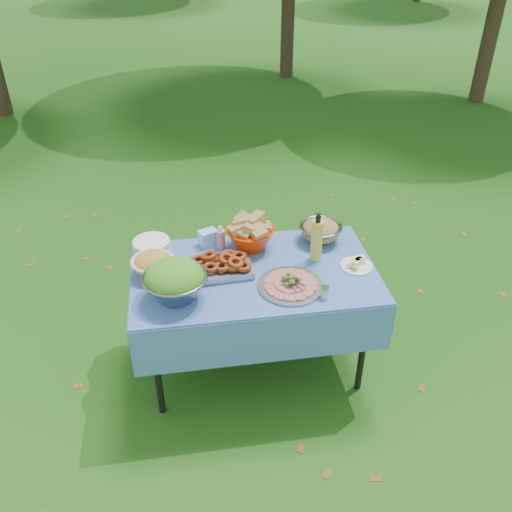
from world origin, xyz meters
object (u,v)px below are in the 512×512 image
at_px(bread_bowl, 250,233).
at_px(salad_bowl, 175,281).
at_px(plate_stack, 152,246).
at_px(charcuterie_platter, 291,280).
at_px(picnic_table, 254,320).
at_px(pasta_bowl_steel, 321,230).
at_px(oil_bottle, 317,237).

bearing_deg(bread_bowl, salad_bowl, -136.85).
distance_m(plate_stack, charcuterie_platter, 0.93).
xyz_separation_m(salad_bowl, charcuterie_platter, (0.65, 0.00, -0.07)).
bearing_deg(picnic_table, pasta_bowl_steel, 30.77).
bearing_deg(charcuterie_platter, oil_bottle, 50.36).
height_order(salad_bowl, oil_bottle, oil_bottle).
bearing_deg(salad_bowl, bread_bowl, 43.15).
xyz_separation_m(picnic_table, salad_bowl, (-0.47, -0.19, 0.50)).
relative_size(charcuterie_platter, oil_bottle, 1.19).
bearing_deg(bread_bowl, picnic_table, -93.48).
bearing_deg(picnic_table, oil_bottle, 10.26).
height_order(pasta_bowl_steel, oil_bottle, oil_bottle).
relative_size(pasta_bowl_steel, oil_bottle, 0.85).
bearing_deg(bread_bowl, pasta_bowl_steel, 2.03).
relative_size(picnic_table, charcuterie_platter, 3.85).
distance_m(salad_bowl, charcuterie_platter, 0.66).
bearing_deg(oil_bottle, salad_bowl, -163.34).
bearing_deg(salad_bowl, oil_bottle, 16.66).
bearing_deg(bread_bowl, oil_bottle, -27.54).
height_order(picnic_table, oil_bottle, oil_bottle).
xyz_separation_m(plate_stack, pasta_bowl_steel, (1.08, -0.02, 0.03)).
bearing_deg(plate_stack, bread_bowl, -3.34).
bearing_deg(pasta_bowl_steel, bread_bowl, -177.97).
distance_m(bread_bowl, pasta_bowl_steel, 0.46).
relative_size(bread_bowl, oil_bottle, 0.95).
bearing_deg(charcuterie_platter, pasta_bowl_steel, 57.77).
xyz_separation_m(pasta_bowl_steel, oil_bottle, (-0.08, -0.21, 0.09)).
relative_size(plate_stack, bread_bowl, 0.76).
xyz_separation_m(picnic_table, oil_bottle, (0.39, 0.07, 0.54)).
bearing_deg(plate_stack, picnic_table, -26.73).
bearing_deg(bread_bowl, charcuterie_platter, -69.79).
bearing_deg(salad_bowl, plate_stack, 105.39).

